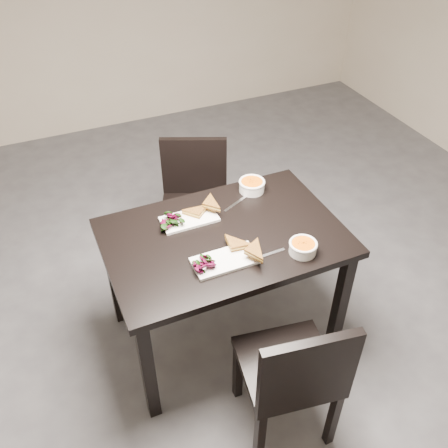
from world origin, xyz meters
name	(u,v)px	position (x,y,z in m)	size (l,w,h in m)	color
ground	(236,282)	(0.00, 0.00, 0.00)	(5.00, 5.00, 0.00)	#47474C
table	(224,249)	(-0.23, -0.33, 0.65)	(1.20, 0.80, 0.75)	black
chair_near	(294,373)	(-0.20, -1.03, 0.48)	(0.48, 0.48, 0.85)	black
chair_far	(194,197)	(-0.13, 0.38, 0.48)	(0.55, 0.55, 0.85)	black
plate_near	(225,260)	(-0.30, -0.51, 0.76)	(0.31, 0.16, 0.02)	white
sandwich_near	(236,249)	(-0.24, -0.50, 0.79)	(0.16, 0.12, 0.05)	#93611E
salad_near	(205,262)	(-0.40, -0.51, 0.79)	(0.10, 0.09, 0.04)	black
soup_bowl_near	(303,247)	(0.06, -0.60, 0.78)	(0.14, 0.14, 0.06)	white
cutlery_near	(268,254)	(-0.10, -0.55, 0.75)	(0.18, 0.02, 0.00)	silver
plate_far	(189,219)	(-0.35, -0.15, 0.76)	(0.29, 0.15, 0.01)	white
sandwich_far	(202,213)	(-0.29, -0.16, 0.79)	(0.15, 0.11, 0.05)	#93611E
salad_far	(171,220)	(-0.45, -0.15, 0.78)	(0.09, 0.08, 0.04)	black
soup_bowl_far	(252,185)	(0.07, -0.04, 0.79)	(0.15, 0.15, 0.07)	white
cutlery_far	(235,204)	(-0.07, -0.12, 0.75)	(0.18, 0.02, 0.00)	silver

